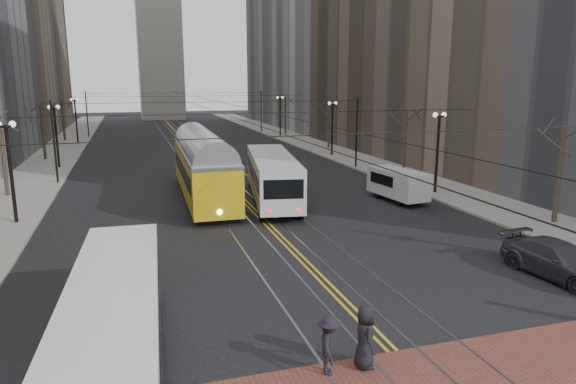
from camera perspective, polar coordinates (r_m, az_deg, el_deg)
ground at (r=17.33m, az=9.94°, el=-15.51°), size 260.00×260.00×0.00m
sidewalk_left at (r=59.62m, az=-24.55°, el=3.46°), size 5.00×140.00×0.15m
sidewalk_right at (r=63.15m, az=3.59°, el=4.97°), size 5.00×140.00×0.15m
streetcar_rails at (r=59.56m, az=-10.08°, el=4.30°), size 4.80×130.00×0.02m
centre_lines at (r=59.56m, az=-10.08°, el=4.30°), size 0.42×130.00×0.01m
building_left_far at (r=101.95m, az=-28.81°, el=17.53°), size 16.00×20.00×40.00m
building_right_mid at (r=68.56m, az=12.22°, el=19.49°), size 16.00×20.00×34.00m
building_right_far at (r=105.49m, az=1.08°, el=18.74°), size 16.00×20.00×40.00m
lamp_posts at (r=43.25m, az=-7.47°, el=5.19°), size 27.60×57.20×5.60m
street_trees at (r=49.63m, az=-8.76°, el=6.05°), size 31.68×53.28×5.60m
trolley_wires at (r=49.13m, az=-8.72°, el=7.13°), size 25.96×120.00×6.60m
transit_bus at (r=15.12m, az=-18.62°, el=-14.41°), size 2.89×11.29×2.80m
streetcar at (r=36.05m, az=-9.40°, el=2.16°), size 3.27×15.50×3.64m
rear_bus at (r=34.56m, az=-1.74°, el=1.49°), size 4.62×12.42×3.17m
cargo_van at (r=35.64m, az=12.09°, el=0.71°), size 2.40×5.02×2.14m
sedan_grey at (r=44.57m, az=-1.74°, el=2.89°), size 2.12×4.75×1.59m
sedan_silver at (r=53.99m, az=-3.34°, el=4.39°), size 1.72×4.21×1.36m
sedan_parked at (r=24.22m, az=27.90°, el=-6.73°), size 2.54×5.27×1.48m
pedestrian_a at (r=15.23m, az=8.53°, el=-15.61°), size 0.69×0.97×1.85m
pedestrian_d at (r=14.88m, az=4.56°, el=-16.60°), size 0.91×1.22×1.68m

